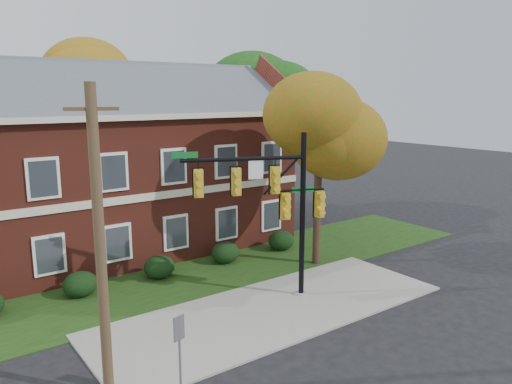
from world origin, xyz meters
TOP-DOWN VIEW (x-y plane):
  - ground at (0.00, 0.00)m, footprint 120.00×120.00m
  - sidewalk at (0.00, 1.00)m, footprint 14.00×5.00m
  - grass_strip at (0.00, 6.00)m, footprint 30.00×6.00m
  - apartment_building at (-2.00, 11.95)m, footprint 18.80×8.80m
  - hedge_left at (-5.50, 6.70)m, footprint 1.40×1.26m
  - hedge_center at (-2.00, 6.70)m, footprint 1.40×1.26m
  - hedge_right at (1.50, 6.70)m, footprint 1.40×1.26m
  - hedge_far_right at (5.00, 6.70)m, footprint 1.40×1.26m
  - tree_near_right at (5.22, 3.87)m, footprint 4.50×4.25m
  - tree_right_rear at (9.31, 12.81)m, footprint 6.30×5.95m
  - tree_far_rear at (-0.66, 19.79)m, footprint 6.84×6.46m
  - traffic_signal at (0.69, 1.90)m, footprint 5.61×2.38m
  - utility_pole at (-7.00, -0.67)m, footprint 1.28×0.47m
  - sign_post at (-5.50, -2.00)m, footprint 0.35×0.14m

SIDE VIEW (x-z plane):
  - ground at x=0.00m, z-range 0.00..0.00m
  - grass_strip at x=0.00m, z-range 0.00..0.04m
  - sidewalk at x=0.00m, z-range 0.00..0.08m
  - hedge_left at x=-5.50m, z-range 0.00..1.05m
  - hedge_center at x=-2.00m, z-range 0.00..1.05m
  - hedge_right at x=1.50m, z-range 0.00..1.05m
  - hedge_far_right at x=5.00m, z-range 0.00..1.05m
  - sign_post at x=-5.50m, z-range 0.44..2.88m
  - traffic_signal at x=0.69m, z-range 0.80..7.48m
  - utility_pole at x=-7.00m, z-range 0.06..8.48m
  - apartment_building at x=-2.00m, z-range 0.12..9.86m
  - tree_near_right at x=5.22m, z-range 2.38..10.96m
  - tree_right_rear at x=9.31m, z-range 2.81..13.43m
  - tree_far_rear at x=-0.66m, z-range 3.08..14.60m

